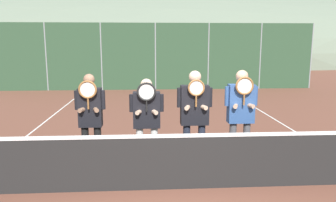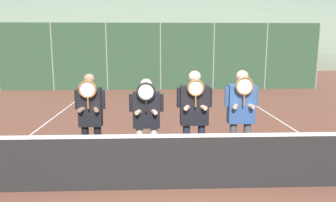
{
  "view_description": "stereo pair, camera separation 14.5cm",
  "coord_description": "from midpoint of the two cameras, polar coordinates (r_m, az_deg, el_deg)",
  "views": [
    {
      "loc": [
        -0.43,
        -4.95,
        2.35
      ],
      "look_at": [
        -0.05,
        1.0,
        1.27
      ],
      "focal_mm": 35.0,
      "sensor_mm": 36.0,
      "label": 1
    },
    {
      "loc": [
        -0.28,
        -4.96,
        2.35
      ],
      "look_at": [
        -0.05,
        1.0,
        1.27
      ],
      "focal_mm": 35.0,
      "sensor_mm": 36.0,
      "label": 2
    }
  ],
  "objects": [
    {
      "name": "ground_plane",
      "position": [
        5.5,
        1.7,
        -15.09
      ],
      "size": [
        120.0,
        120.0,
        0.0
      ],
      "primitive_type": "plane",
      "color": "brown"
    },
    {
      "name": "hill_distant",
      "position": [
        55.67,
        -1.95,
        7.79
      ],
      "size": [
        107.99,
        59.99,
        21.0
      ],
      "color": "slate",
      "rests_on": "ground_plane"
    },
    {
      "name": "clubhouse_building",
      "position": [
        25.51,
        1.96,
        8.75
      ],
      "size": [
        14.18,
        5.5,
        3.35
      ],
      "color": "beige",
      "rests_on": "ground_plane"
    },
    {
      "name": "fence_back",
      "position": [
        16.35,
        -1.06,
        7.73
      ],
      "size": [
        15.97,
        0.06,
        3.28
      ],
      "color": "gray",
      "rests_on": "ground_plane"
    },
    {
      "name": "tennis_net",
      "position": [
        5.31,
        1.73,
        -10.42
      ],
      "size": [
        9.41,
        0.09,
        1.02
      ],
      "color": "gray",
      "rests_on": "ground_plane"
    },
    {
      "name": "court_line_left_sideline",
      "position": [
        8.87,
        -23.05,
        -5.96
      ],
      "size": [
        0.05,
        16.0,
        0.01
      ],
      "primitive_type": "cube",
      "color": "white",
      "rests_on": "ground_plane"
    },
    {
      "name": "court_line_right_sideline",
      "position": [
        9.15,
        22.8,
        -5.46
      ],
      "size": [
        0.05,
        16.0,
        0.01
      ],
      "primitive_type": "cube",
      "color": "white",
      "rests_on": "ground_plane"
    },
    {
      "name": "player_leftmost",
      "position": [
        5.99,
        -12.67,
        -2.54
      ],
      "size": [
        0.54,
        0.34,
        1.81
      ],
      "color": "black",
      "rests_on": "ground_plane"
    },
    {
      "name": "player_center_left",
      "position": [
        5.94,
        -3.07,
        -2.64
      ],
      "size": [
        0.62,
        0.34,
        1.71
      ],
      "color": "white",
      "rests_on": "ground_plane"
    },
    {
      "name": "player_center_right",
      "position": [
        5.87,
        5.29,
        -2.03
      ],
      "size": [
        0.63,
        0.34,
        1.86
      ],
      "color": "#232838",
      "rests_on": "ground_plane"
    },
    {
      "name": "player_rightmost",
      "position": [
        6.12,
        13.26,
        -1.71
      ],
      "size": [
        0.61,
        0.34,
        1.86
      ],
      "color": "#56565B",
      "rests_on": "ground_plane"
    },
    {
      "name": "car_far_left",
      "position": [
        20.06,
        -15.75,
        5.65
      ],
      "size": [
        4.19,
        2.0,
        1.73
      ],
      "color": "maroon",
      "rests_on": "ground_plane"
    },
    {
      "name": "car_left_of_center",
      "position": [
        19.71,
        -1.16,
        6.12
      ],
      "size": [
        4.68,
        1.91,
        1.86
      ],
      "color": "#285638",
      "rests_on": "ground_plane"
    },
    {
      "name": "car_center",
      "position": [
        20.28,
        13.62,
        5.82
      ],
      "size": [
        4.41,
        1.92,
        1.75
      ],
      "color": "#285638",
      "rests_on": "ground_plane"
    }
  ]
}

